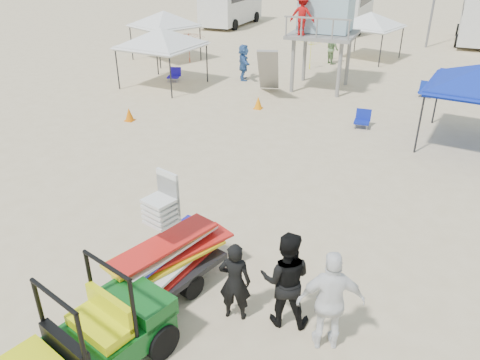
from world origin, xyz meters
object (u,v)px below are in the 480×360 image
at_px(surf_trailer, 169,248).
at_px(lifeguard_tower, 324,12).
at_px(man_left, 235,282).
at_px(utility_cart, 88,332).

distance_m(surf_trailer, lifeguard_tower, 15.04).
height_order(surf_trailer, lifeguard_tower, lifeguard_tower).
relative_size(surf_trailer, man_left, 1.59).
height_order(utility_cart, surf_trailer, surf_trailer).
height_order(utility_cart, man_left, utility_cart).
distance_m(utility_cart, surf_trailer, 2.33).
bearing_deg(utility_cart, lifeguard_tower, 93.33).
bearing_deg(surf_trailer, man_left, -11.20).
relative_size(utility_cart, surf_trailer, 1.06).
bearing_deg(lifeguard_tower, surf_trailer, -86.13).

